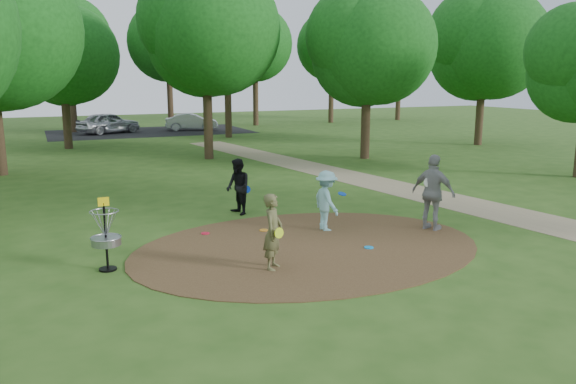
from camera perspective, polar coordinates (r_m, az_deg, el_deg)
name	(u,v)px	position (r m, az deg, el deg)	size (l,w,h in m)	color
ground	(309,247)	(13.23, 2.15, -5.63)	(100.00, 100.00, 0.00)	#2D5119
dirt_clearing	(309,247)	(13.23, 2.15, -5.59)	(8.40, 8.40, 0.02)	#47301C
footpath	(466,204)	(18.44, 17.67, -1.20)	(2.00, 40.00, 0.01)	#8C7A5B
parking_lot	(150,132)	(42.19, -13.82, 5.97)	(14.00, 8.00, 0.01)	black
player_observer_with_disc	(273,232)	(11.56, -1.53, -4.06)	(0.66, 0.69, 1.60)	brown
player_throwing_with_disc	(326,201)	(14.49, 3.93, -0.91)	(0.93, 1.02, 1.57)	#88C7CB
player_walking_with_disc	(238,187)	(16.23, -5.10, 0.53)	(0.72, 0.86, 1.63)	black
player_waiting_with_disc	(433,193)	(14.93, 14.54, -0.07)	(0.95, 1.26, 1.99)	gray
disc_ground_cyan	(270,238)	(13.86, -1.82, -4.70)	(0.22, 0.22, 0.02)	#1981C9
disc_ground_blue	(369,247)	(13.25, 8.21, -5.60)	(0.22, 0.22, 0.02)	#0D8FE5
disc_ground_red	(205,233)	(14.42, -8.40, -4.17)	(0.22, 0.22, 0.02)	red
car_left	(109,123)	(41.67, -17.77, 6.71)	(1.75, 4.36, 1.49)	#B0B1B8
car_right	(192,122)	(42.52, -9.76, 7.03)	(1.33, 3.83, 1.26)	#95999C
disc_ground_orange	(264,230)	(14.56, -2.48, -3.89)	(0.22, 0.22, 0.02)	orange
disc_golf_basket	(105,229)	(12.06, -18.07, -3.61)	(0.63, 0.63, 1.54)	black
tree_ring	(243,42)	(22.59, -4.57, 14.95)	(37.39, 44.94, 8.89)	#332316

